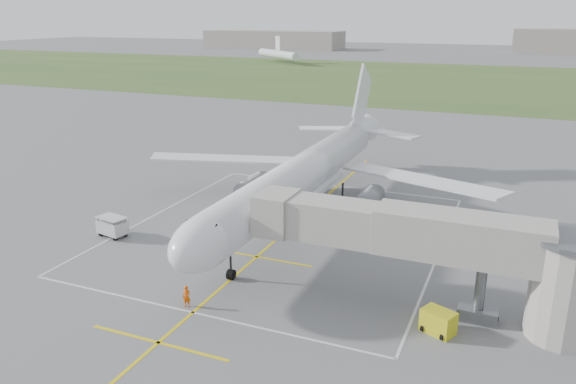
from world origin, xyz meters
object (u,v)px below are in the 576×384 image
at_px(ramp_worker_wing, 267,207).
at_px(gpu_unit, 438,322).
at_px(airliner, 304,174).
at_px(jet_bridge, 448,249).
at_px(ramp_worker_nose, 187,296).
at_px(baggage_cart, 112,226).

bearing_deg(ramp_worker_wing, gpu_unit, -170.08).
distance_m(airliner, gpu_unit, 23.36).
bearing_deg(gpu_unit, jet_bridge, 115.80).
xyz_separation_m(airliner, ramp_worker_wing, (-3.57, -1.06, -3.58)).
xyz_separation_m(jet_bridge, ramp_worker_nose, (-16.54, -5.93, -3.97)).
distance_m(airliner, baggage_cart, 18.70).
distance_m(gpu_unit, ramp_worker_wing, 24.97).
height_order(airliner, ramp_worker_wing, airliner).
bearing_deg(jet_bridge, ramp_worker_wing, 145.65).
xyz_separation_m(jet_bridge, ramp_worker_wing, (-19.29, 13.19, -3.93)).
distance_m(ramp_worker_nose, ramp_worker_wing, 19.32).
bearing_deg(baggage_cart, ramp_worker_wing, 56.53).
relative_size(jet_bridge, baggage_cart, 7.93).
distance_m(baggage_cart, ramp_worker_nose, 15.79).
bearing_deg(jet_bridge, airliner, 137.81).
bearing_deg(jet_bridge, ramp_worker_nose, -160.27).
relative_size(baggage_cart, ramp_worker_wing, 1.81).
relative_size(baggage_cart, ramp_worker_nose, 1.90).
xyz_separation_m(baggage_cart, ramp_worker_nose, (13.34, -8.45, -0.18)).
height_order(gpu_unit, baggage_cart, baggage_cart).
height_order(jet_bridge, gpu_unit, jet_bridge).
bearing_deg(ramp_worker_nose, airliner, 75.63).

